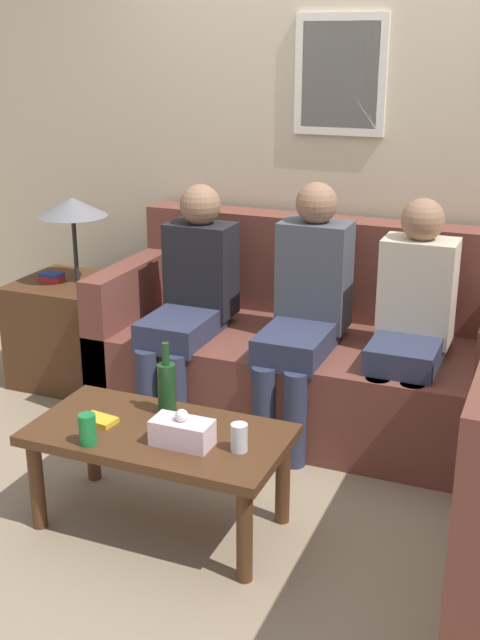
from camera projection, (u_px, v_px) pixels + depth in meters
ground_plane at (268, 461)px, 3.77m from camera, size 16.00×16.00×0.00m
wall_back at (339, 153)px, 4.24m from camera, size 9.00×0.08×2.60m
couch_main at (306, 354)px, 4.14m from camera, size 2.04×0.93×0.99m
coffee_table at (159, 445)px, 3.16m from camera, size 1.02×0.53×0.42m
side_table_with_lamp at (71, 322)px, 4.56m from camera, size 0.55×0.55×1.07m
wine_bottle at (167, 387)px, 3.25m from camera, size 0.07×0.07×0.31m
drinking_glass at (239, 437)px, 2.96m from camera, size 0.06×0.06×0.11m
book_stack at (99, 420)px, 3.20m from camera, size 0.15×0.10×0.02m
soda_can at (87, 429)px, 3.01m from camera, size 0.07×0.07×0.12m
tissue_box at (182, 432)px, 3.01m from camera, size 0.23×0.12×0.15m
person_left at (191, 295)px, 4.05m from camera, size 0.34×0.64×1.19m
person_middle at (306, 304)px, 3.86m from camera, size 0.34×0.65×1.23m
person_right at (411, 319)px, 3.69m from camera, size 0.34×0.57×1.20m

